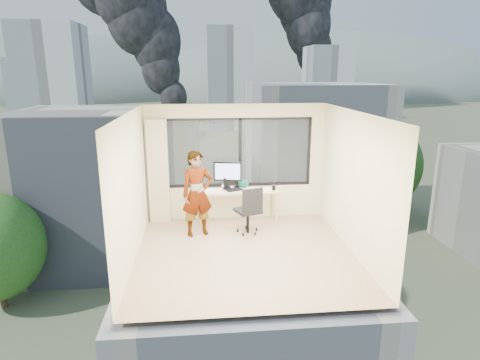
{
  "coord_description": "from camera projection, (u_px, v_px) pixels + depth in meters",
  "views": [
    {
      "loc": [
        -0.76,
        -6.89,
        3.27
      ],
      "look_at": [
        0.0,
        1.0,
        1.15
      ],
      "focal_mm": 30.34,
      "sensor_mm": 36.0,
      "label": 1
    }
  ],
  "objects": [
    {
      "name": "wall_right",
      "position": [
        354.0,
        183.0,
        7.39
      ],
      "size": [
        0.01,
        4.0,
        2.6
      ],
      "primitive_type": "cube",
      "color": "beige",
      "rests_on": "ground"
    },
    {
      "name": "tree_b",
      "position": [
        274.0,
        265.0,
        27.68
      ],
      "size": [
        7.6,
        7.6,
        9.0
      ],
      "primitive_type": null,
      "color": "#2B541C",
      "rests_on": "exterior_ground"
    },
    {
      "name": "wall_front",
      "position": [
        262.0,
        228.0,
        5.28
      ],
      "size": [
        4.0,
        0.01,
        2.6
      ],
      "primitive_type": "cube",
      "color": "beige",
      "rests_on": "ground"
    },
    {
      "name": "handbag",
      "position": [
        243.0,
        184.0,
        9.09
      ],
      "size": [
        0.25,
        0.13,
        0.18
      ],
      "primitive_type": "ellipsoid",
      "rotation": [
        0.0,
        0.0,
        -0.05
      ],
      "color": "#0C4C3D",
      "rests_on": "desk"
    },
    {
      "name": "hill_a",
      "position": [
        43.0,
        95.0,
        307.75
      ],
      "size": [
        288.0,
        216.0,
        90.0
      ],
      "primitive_type": "ellipsoid",
      "color": "slate",
      "rests_on": "exterior_ground"
    },
    {
      "name": "chair",
      "position": [
        248.0,
        209.0,
        8.39
      ],
      "size": [
        0.68,
        0.68,
        1.04
      ],
      "primitive_type": null,
      "rotation": [
        0.0,
        0.0,
        0.36
      ],
      "color": "black",
      "rests_on": "floor"
    },
    {
      "name": "desk",
      "position": [
        237.0,
        206.0,
        9.04
      ],
      "size": [
        1.8,
        0.6,
        0.75
      ],
      "primitive_type": "cube",
      "color": "beige",
      "rests_on": "floor"
    },
    {
      "name": "window_wall",
      "position": [
        238.0,
        152.0,
        9.07
      ],
      "size": [
        3.3,
        0.16,
        1.55
      ],
      "primitive_type": null,
      "color": "black",
      "rests_on": "ground"
    },
    {
      "name": "near_bldg_a",
      "position": [
        113.0,
        187.0,
        37.37
      ],
      "size": [
        16.0,
        12.0,
        14.0
      ],
      "primitive_type": "cube",
      "color": "beige",
      "rests_on": "exterior_ground"
    },
    {
      "name": "tree_c",
      "position": [
        386.0,
        174.0,
        50.36
      ],
      "size": [
        8.4,
        8.4,
        10.0
      ],
      "primitive_type": null,
      "color": "#2B541C",
      "rests_on": "exterior_ground"
    },
    {
      "name": "far_tower_d",
      "position": [
        36.0,
        89.0,
        147.0
      ],
      "size": [
        16.0,
        14.0,
        22.0
      ],
      "primitive_type": "cube",
      "color": "silver",
      "rests_on": "exterior_ground"
    },
    {
      "name": "monitor",
      "position": [
        228.0,
        175.0,
        8.95
      ],
      "size": [
        0.63,
        0.23,
        0.62
      ],
      "primitive_type": null,
      "rotation": [
        0.0,
        0.0,
        -0.17
      ],
      "color": "black",
      "rests_on": "desk"
    },
    {
      "name": "ceiling",
      "position": [
        246.0,
        113.0,
        6.87
      ],
      "size": [
        4.0,
        4.0,
        0.01
      ],
      "primitive_type": "cube",
      "color": "white",
      "rests_on": "ground"
    },
    {
      "name": "game_console",
      "position": [
        228.0,
        186.0,
        9.12
      ],
      "size": [
        0.3,
        0.26,
        0.07
      ],
      "primitive_type": "cube",
      "rotation": [
        0.0,
        0.0,
        -0.11
      ],
      "color": "white",
      "rests_on": "desk"
    },
    {
      "name": "near_bldg_b",
      "position": [
        313.0,
        155.0,
        46.74
      ],
      "size": [
        14.0,
        13.0,
        16.0
      ],
      "primitive_type": "cube",
      "color": "silver",
      "rests_on": "exterior_ground"
    },
    {
      "name": "wall_left",
      "position": [
        131.0,
        189.0,
        7.02
      ],
      "size": [
        0.01,
        4.0,
        2.6
      ],
      "primitive_type": "cube",
      "color": "beige",
      "rests_on": "ground"
    },
    {
      "name": "smoke_plume_b",
      "position": [
        332.0,
        13.0,
        169.08
      ],
      "size": [
        30.0,
        18.0,
        70.0
      ],
      "primitive_type": null,
      "color": "black",
      "rests_on": "exterior_ground"
    },
    {
      "name": "far_tower_c",
      "position": [
        327.0,
        84.0,
        146.56
      ],
      "size": [
        15.0,
        15.0,
        26.0
      ],
      "primitive_type": "cube",
      "color": "silver",
      "rests_on": "exterior_ground"
    },
    {
      "name": "floor",
      "position": [
        245.0,
        253.0,
        7.54
      ],
      "size": [
        4.0,
        4.0,
        0.01
      ],
      "primitive_type": "cube",
      "color": "tan",
      "rests_on": "ground"
    },
    {
      "name": "pen_cup",
      "position": [
        274.0,
        188.0,
        8.91
      ],
      "size": [
        0.1,
        0.1,
        0.11
      ],
      "primitive_type": "cylinder",
      "rotation": [
        0.0,
        0.0,
        0.11
      ],
      "color": "black",
      "rests_on": "desk"
    },
    {
      "name": "far_tower_b",
      "position": [
        229.0,
        79.0,
        123.4
      ],
      "size": [
        13.0,
        13.0,
        30.0
      ],
      "primitive_type": "cube",
      "color": "silver",
      "rests_on": "exterior_ground"
    },
    {
      "name": "exterior_ground",
      "position": [
        204.0,
        129.0,
        126.54
      ],
      "size": [
        400.0,
        400.0,
        0.04
      ],
      "primitive_type": "cube",
      "color": "#515B3D",
      "rests_on": "ground"
    },
    {
      "name": "laptop",
      "position": [
        234.0,
        185.0,
        8.91
      ],
      "size": [
        0.48,
        0.49,
        0.23
      ],
      "primitive_type": null,
      "rotation": [
        0.0,
        0.0,
        0.38
      ],
      "color": "black",
      "rests_on": "desk"
    },
    {
      "name": "person",
      "position": [
        197.0,
        194.0,
        8.21
      ],
      "size": [
        0.74,
        0.59,
        1.76
      ],
      "primitive_type": "imported",
      "rotation": [
        0.0,
        0.0,
        0.29
      ],
      "color": "#2D2D33",
      "rests_on": "floor"
    },
    {
      "name": "curtain",
      "position": [
        158.0,
        172.0,
        8.89
      ],
      "size": [
        0.45,
        0.14,
        2.3
      ],
      "primitive_type": "cube",
      "color": "#EEE9BA",
      "rests_on": "floor"
    },
    {
      "name": "hill_b",
      "position": [
        325.0,
        94.0,
        328.07
      ],
      "size": [
        300.0,
        220.0,
        96.0
      ],
      "primitive_type": "ellipsoid",
      "color": "slate",
      "rests_on": "exterior_ground"
    },
    {
      "name": "far_tower_a",
      "position": [
        55.0,
        86.0,
        95.65
      ],
      "size": [
        14.0,
        14.0,
        28.0
      ],
      "primitive_type": "cube",
      "color": "silver",
      "rests_on": "exterior_ground"
    },
    {
      "name": "cellphone",
      "position": [
        248.0,
        191.0,
        8.87
      ],
      "size": [
        0.13,
        0.09,
        0.01
      ],
      "primitive_type": "cube",
      "rotation": [
        0.0,
        0.0,
        -0.27
      ],
      "color": "black",
      "rests_on": "desk"
    }
  ]
}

